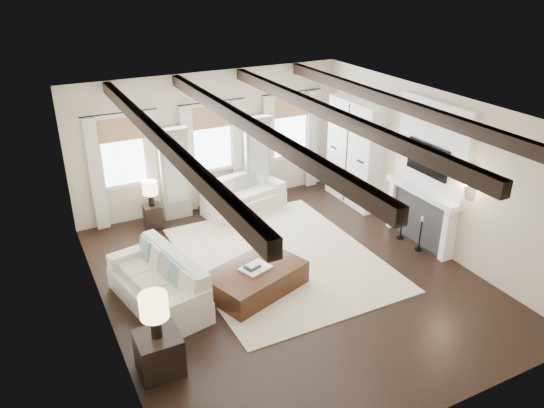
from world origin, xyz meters
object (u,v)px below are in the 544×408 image
side_table_back (153,217)px  sofa_left (161,285)px  sofa_back (243,197)px  side_table_front (159,353)px  ottoman (256,279)px

side_table_back → sofa_left: bearing=-102.7°
sofa_back → side_table_front: 5.50m
sofa_back → ottoman: 3.40m
sofa_left → ottoman: (1.61, -0.38, -0.14)m
side_table_back → sofa_back: bearing=-1.1°
ottoman → side_table_front: side_table_front is taller
ottoman → side_table_front: (-2.12, -1.22, 0.08)m
sofa_back → ottoman: bearing=-110.3°
sofa_back → side_table_back: bearing=178.9°
ottoman → side_table_front: bearing=-168.7°
sofa_back → sofa_left: sofa_left is taller
sofa_left → side_table_back: 2.92m
side_table_back → side_table_front: bearing=-104.5°
side_table_front → sofa_left: bearing=72.4°
side_table_front → side_table_back: bearing=75.5°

